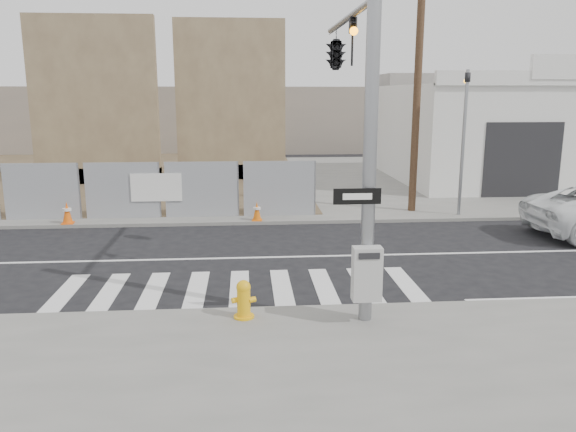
{
  "coord_description": "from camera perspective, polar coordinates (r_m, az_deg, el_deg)",
  "views": [
    {
      "loc": [
        0.19,
        -15.09,
        4.48
      ],
      "look_at": [
        1.26,
        -1.0,
        1.4
      ],
      "focal_mm": 35.0,
      "sensor_mm": 36.0,
      "label": 1
    }
  ],
  "objects": [
    {
      "name": "sidewalk_far",
      "position": [
        29.43,
        -4.68,
        3.62
      ],
      "size": [
        50.0,
        20.0,
        0.12
      ],
      "primitive_type": "cube",
      "color": "slate",
      "rests_on": "ground"
    },
    {
      "name": "traffic_cone_d",
      "position": [
        19.73,
        -3.17,
        0.49
      ],
      "size": [
        0.37,
        0.37,
        0.68
      ],
      "rotation": [
        0.0,
        0.0,
        -0.08
      ],
      "color": "orange",
      "rests_on": "sidewalk_far"
    },
    {
      "name": "signal_pole",
      "position": [
        13.25,
        5.84,
        13.53
      ],
      "size": [
        0.96,
        5.87,
        7.0
      ],
      "color": "gray",
      "rests_on": "sidewalk_near"
    },
    {
      "name": "ground",
      "position": [
        15.74,
        -4.87,
        -4.28
      ],
      "size": [
        100.0,
        100.0,
        0.0
      ],
      "primitive_type": "plane",
      "color": "black",
      "rests_on": "ground"
    },
    {
      "name": "traffic_cone_c",
      "position": [
        20.65,
        -21.52,
        0.3
      ],
      "size": [
        0.43,
        0.43,
        0.76
      ],
      "rotation": [
        0.0,
        0.0,
        0.09
      ],
      "color": "#ED590C",
      "rests_on": "sidewalk_far"
    },
    {
      "name": "concrete_wall_left",
      "position": [
        29.1,
        -18.92,
        9.48
      ],
      "size": [
        6.0,
        1.3,
        8.0
      ],
      "color": "brown",
      "rests_on": "sidewalk_far"
    },
    {
      "name": "fire_hydrant",
      "position": [
        11.27,
        -4.53,
        -8.42
      ],
      "size": [
        0.53,
        0.53,
        0.78
      ],
      "rotation": [
        0.0,
        0.0,
        0.4
      ],
      "color": "#F0AF0D",
      "rests_on": "sidewalk_near"
    },
    {
      "name": "concrete_wall_right",
      "position": [
        29.2,
        -5.79,
        10.08
      ],
      "size": [
        5.5,
        1.3,
        8.0
      ],
      "color": "brown",
      "rests_on": "sidewalk_far"
    },
    {
      "name": "far_signal_pole",
      "position": [
        21.21,
        17.49,
        9.04
      ],
      "size": [
        0.16,
        0.2,
        5.6
      ],
      "color": "gray",
      "rests_on": "sidewalk_far"
    },
    {
      "name": "auto_shop",
      "position": [
        31.33,
        22.03,
        7.86
      ],
      "size": [
        12.0,
        10.2,
        5.95
      ],
      "color": "silver",
      "rests_on": "sidewalk_far"
    },
    {
      "name": "utility_pole_right",
      "position": [
        21.55,
        13.08,
        13.92
      ],
      "size": [
        1.6,
        0.28,
        10.0
      ],
      "color": "#4D3524",
      "rests_on": "sidewalk_far"
    }
  ]
}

